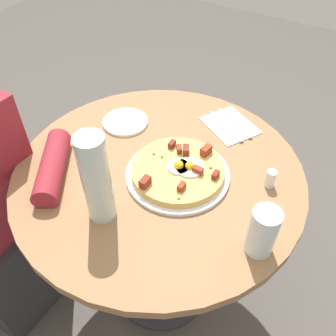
# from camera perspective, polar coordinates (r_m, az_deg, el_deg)

# --- Properties ---
(ground_plane) EXTENTS (6.00, 6.00, 0.00)m
(ground_plane) POSITION_cam_1_polar(r_m,az_deg,el_deg) (1.66, -1.02, -18.04)
(ground_plane) COLOR #4C4742
(dining_table) EXTENTS (0.86, 0.86, 0.72)m
(dining_table) POSITION_cam_1_polar(r_m,az_deg,el_deg) (1.20, -1.35, -6.02)
(dining_table) COLOR olive
(dining_table) RESTS_ON ground_plane
(pizza_plate) EXTENTS (0.30, 0.30, 0.01)m
(pizza_plate) POSITION_cam_1_polar(r_m,az_deg,el_deg) (1.05, 1.52, -0.99)
(pizza_plate) COLOR white
(pizza_plate) RESTS_ON dining_table
(breakfast_pizza) EXTENTS (0.27, 0.27, 0.05)m
(breakfast_pizza) POSITION_cam_1_polar(r_m,az_deg,el_deg) (1.04, 1.65, -0.25)
(breakfast_pizza) COLOR tan
(breakfast_pizza) RESTS_ON pizza_plate
(bread_plate) EXTENTS (0.15, 0.15, 0.01)m
(bread_plate) POSITION_cam_1_polar(r_m,az_deg,el_deg) (1.25, -6.70, 7.19)
(bread_plate) COLOR white
(bread_plate) RESTS_ON dining_table
(napkin) EXTENTS (0.21, 0.22, 0.00)m
(napkin) POSITION_cam_1_polar(r_m,az_deg,el_deg) (1.25, 9.68, 6.61)
(napkin) COLOR white
(napkin) RESTS_ON dining_table
(fork) EXTENTS (0.10, 0.16, 0.00)m
(fork) POSITION_cam_1_polar(r_m,az_deg,el_deg) (1.25, 10.37, 7.00)
(fork) COLOR silver
(fork) RESTS_ON napkin
(knife) EXTENTS (0.10, 0.16, 0.00)m
(knife) POSITION_cam_1_polar(r_m,az_deg,el_deg) (1.23, 9.03, 6.53)
(knife) COLOR silver
(knife) RESTS_ON napkin
(water_glass) EXTENTS (0.07, 0.07, 0.14)m
(water_glass) POSITION_cam_1_polar(r_m,az_deg,el_deg) (0.88, 14.59, -9.65)
(water_glass) COLOR silver
(water_glass) RESTS_ON dining_table
(water_bottle) EXTENTS (0.07, 0.07, 0.26)m
(water_bottle) POSITION_cam_1_polar(r_m,az_deg,el_deg) (0.88, -11.15, -1.76)
(water_bottle) COLOR silver
(water_bottle) RESTS_ON dining_table
(salt_shaker) EXTENTS (0.03, 0.03, 0.05)m
(salt_shaker) POSITION_cam_1_polar(r_m,az_deg,el_deg) (1.05, 15.77, -1.62)
(salt_shaker) COLOR white
(salt_shaker) RESTS_ON dining_table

